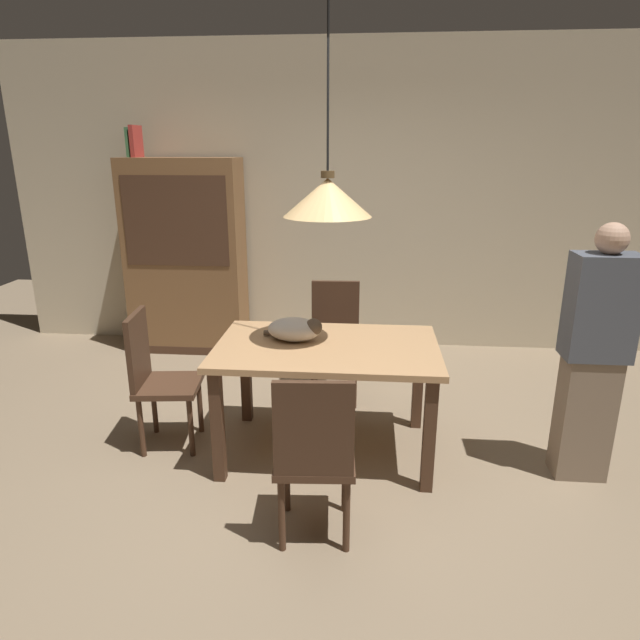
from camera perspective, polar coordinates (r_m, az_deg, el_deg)
The scene contains 12 objects.
ground at distance 3.42m, azimuth -1.72°, elevation -17.06°, with size 10.00×10.00×0.00m, color #847056.
back_wall at distance 5.48m, azimuth 1.44°, elevation 12.34°, with size 6.40×0.10×2.90m, color beige.
dining_table at distance 3.50m, azimuth 0.72°, elevation -4.15°, with size 1.40×0.90×0.75m.
chair_left_side at distance 3.79m, azimuth -16.62°, elevation -5.40°, with size 0.44×0.44×0.93m.
chair_far_back at distance 4.37m, azimuth 1.55°, elevation -1.60°, with size 0.41×0.41×0.93m.
chair_near_front at distance 2.77m, azimuth -0.59°, elevation -13.48°, with size 0.43×0.43×0.93m.
cat_sleeping at distance 3.52m, azimuth -2.52°, elevation -0.96°, with size 0.39×0.23×0.16m.
pendant_lamp at distance 3.27m, azimuth 0.79°, elevation 12.62°, with size 0.52×0.52×1.30m.
hutch_bookcase at distance 5.51m, azimuth -13.69°, elevation 5.99°, with size 1.12×0.45×1.85m.
book_green_slim at distance 5.57m, azimuth -18.97°, elevation 17.00°, with size 0.03×0.20×0.26m, color #427A4C.
book_red_tall at distance 5.55m, azimuth -18.50°, elevation 17.15°, with size 0.04×0.22×0.28m, color #B73833.
person_standing at distance 3.57m, azimuth 26.47°, elevation -3.40°, with size 0.36×0.22×1.55m.
Camera 1 is at (0.34, -2.80, 1.94)m, focal length 30.89 mm.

